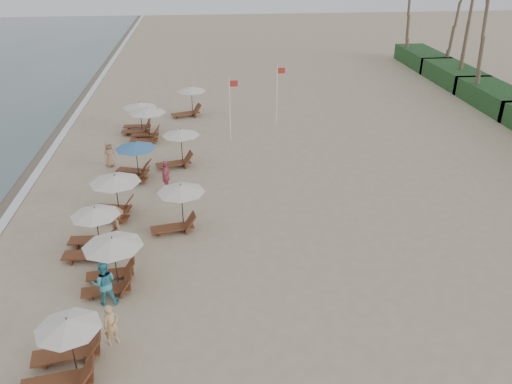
{
  "coord_description": "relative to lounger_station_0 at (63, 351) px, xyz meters",
  "views": [
    {
      "loc": [
        -1.32,
        -16.07,
        12.34
      ],
      "look_at": [
        1.0,
        6.04,
        1.3
      ],
      "focal_mm": 36.08,
      "sensor_mm": 36.0,
      "label": 1
    }
  ],
  "objects": [
    {
      "name": "lounger_station_4",
      "position": [
        0.58,
        14.68,
        0.19
      ],
      "size": [
        2.59,
        2.32,
        2.16
      ],
      "color": "brown",
      "rests_on": "ground"
    },
    {
      "name": "lounger_station_0",
      "position": [
        0.0,
        0.0,
        0.0
      ],
      "size": [
        2.64,
        2.3,
        2.15
      ],
      "color": "brown",
      "rests_on": "ground"
    },
    {
      "name": "inland_station_0",
      "position": [
        3.23,
        8.61,
        0.42
      ],
      "size": [
        2.74,
        2.24,
        2.22
      ],
      "color": "brown",
      "rests_on": "ground"
    },
    {
      "name": "beachgoer_near",
      "position": [
        1.27,
        1.26,
        -0.18
      ],
      "size": [
        0.67,
        0.61,
        1.53
      ],
      "primitive_type": "imported",
      "rotation": [
        0.0,
        0.0,
        0.58
      ],
      "color": "tan",
      "rests_on": "ground"
    },
    {
      "name": "foam_line",
      "position": [
        -5.22,
        13.55,
        -0.93
      ],
      "size": [
        0.5,
        140.0,
        0.02
      ],
      "primitive_type": "cube",
      "color": "white",
      "rests_on": "ground"
    },
    {
      "name": "inland_station_2",
      "position": [
        3.53,
        25.83,
        0.35
      ],
      "size": [
        2.86,
        2.28,
        2.22
      ],
      "color": "brown",
      "rests_on": "ground"
    },
    {
      "name": "flag_pole_far",
      "position": [
        9.94,
        23.11,
        1.48
      ],
      "size": [
        0.6,
        0.08,
        4.36
      ],
      "color": "silver",
      "rests_on": "ground"
    },
    {
      "name": "beachgoer_mid_a",
      "position": [
        0.72,
        3.43,
        -0.02
      ],
      "size": [
        0.96,
        0.78,
        1.85
      ],
      "primitive_type": "imported",
      "rotation": [
        0.0,
        0.0,
        3.24
      ],
      "color": "teal",
      "rests_on": "ground"
    },
    {
      "name": "lounger_station_1",
      "position": [
        0.79,
        4.45,
        0.23
      ],
      "size": [
        2.58,
        2.34,
        2.21
      ],
      "color": "brown",
      "rests_on": "ground"
    },
    {
      "name": "flag_pole_near",
      "position": [
        6.41,
        20.29,
        1.43
      ],
      "size": [
        0.59,
        0.08,
        4.26
      ],
      "color": "silver",
      "rests_on": "ground"
    },
    {
      "name": "inland_station_1",
      "position": [
        3.01,
        16.2,
        0.39
      ],
      "size": [
        2.8,
        2.24,
        2.22
      ],
      "color": "brown",
      "rests_on": "ground"
    },
    {
      "name": "beachgoer_mid_b",
      "position": [
        0.64,
        7.63,
        -0.03
      ],
      "size": [
        1.17,
        1.36,
        1.82
      ],
      "primitive_type": "imported",
      "rotation": [
        0.0,
        0.0,
        2.09
      ],
      "color": "olive",
      "rests_on": "ground"
    },
    {
      "name": "ground",
      "position": [
        5.98,
        3.55,
        -0.94
      ],
      "size": [
        160.0,
        160.0,
        0.0
      ],
      "primitive_type": "plane",
      "color": "tan",
      "rests_on": "ground"
    },
    {
      "name": "lounger_station_3",
      "position": [
        0.12,
        10.2,
        0.31
      ],
      "size": [
        2.61,
        2.46,
        2.21
      ],
      "color": "brown",
      "rests_on": "ground"
    },
    {
      "name": "lounger_station_2",
      "position": [
        -0.38,
        7.02,
        0.04
      ],
      "size": [
        2.62,
        2.09,
        2.19
      ],
      "color": "brown",
      "rests_on": "ground"
    },
    {
      "name": "lounger_station_5",
      "position": [
        0.77,
        20.71,
        0.34
      ],
      "size": [
        2.59,
        2.45,
        2.31
      ],
      "color": "brown",
      "rests_on": "ground"
    },
    {
      "name": "lounger_station_6",
      "position": [
        0.05,
        22.51,
        0.18
      ],
      "size": [
        2.6,
        2.34,
        2.14
      ],
      "color": "brown",
      "rests_on": "ground"
    },
    {
      "name": "beachgoer_far_b",
      "position": [
        -1.06,
        16.57,
        -0.17
      ],
      "size": [
        0.9,
        0.84,
        1.54
      ],
      "primitive_type": "imported",
      "rotation": [
        0.0,
        0.0,
        0.63
      ],
      "color": "tan",
      "rests_on": "ground"
    },
    {
      "name": "beachgoer_far_a",
      "position": [
        2.48,
        12.7,
        -0.04
      ],
      "size": [
        0.65,
        1.13,
        1.81
      ],
      "primitive_type": "imported",
      "rotation": [
        0.0,
        0.0,
        4.5
      ],
      "color": "#C34E63",
      "rests_on": "ground"
    }
  ]
}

